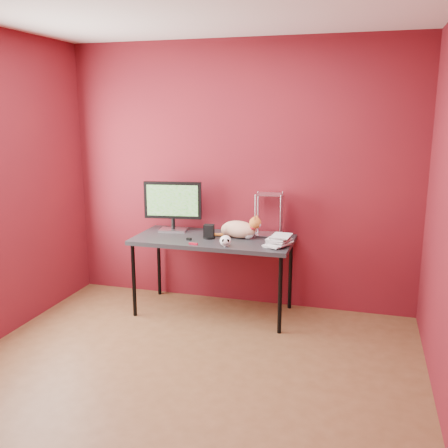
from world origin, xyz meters
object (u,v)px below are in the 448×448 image
(monitor, at_px, (173,204))
(cat, at_px, (239,229))
(book_stack, at_px, (272,183))
(speaker, at_px, (209,232))
(skull_mug, at_px, (225,241))
(desk, at_px, (213,243))

(monitor, relative_size, cat, 1.11)
(cat, relative_size, book_stack, 0.46)
(monitor, distance_m, book_stack, 1.10)
(monitor, bearing_deg, cat, -15.52)
(monitor, height_order, cat, monitor)
(cat, distance_m, speaker, 0.29)
(skull_mug, xyz_separation_m, book_stack, (0.38, 0.18, 0.51))
(desk, bearing_deg, speaker, -134.82)
(cat, bearing_deg, book_stack, -12.88)
(cat, distance_m, skull_mug, 0.34)
(cat, height_order, skull_mug, cat)
(cat, distance_m, book_stack, 0.61)
(book_stack, bearing_deg, cat, 154.15)
(monitor, relative_size, book_stack, 0.51)
(speaker, bearing_deg, desk, 38.20)
(monitor, height_order, speaker, monitor)
(monitor, height_order, book_stack, book_stack)
(speaker, bearing_deg, monitor, 149.70)
(desk, xyz_separation_m, speaker, (-0.03, -0.03, 0.11))
(skull_mug, height_order, speaker, speaker)
(cat, xyz_separation_m, skull_mug, (-0.04, -0.34, -0.03))
(cat, height_order, book_stack, book_stack)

